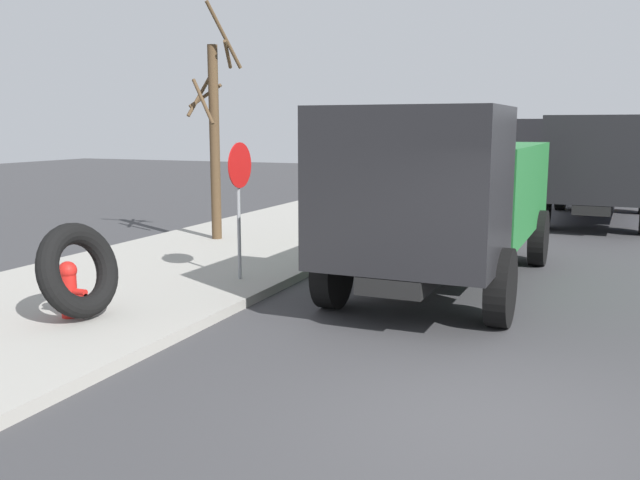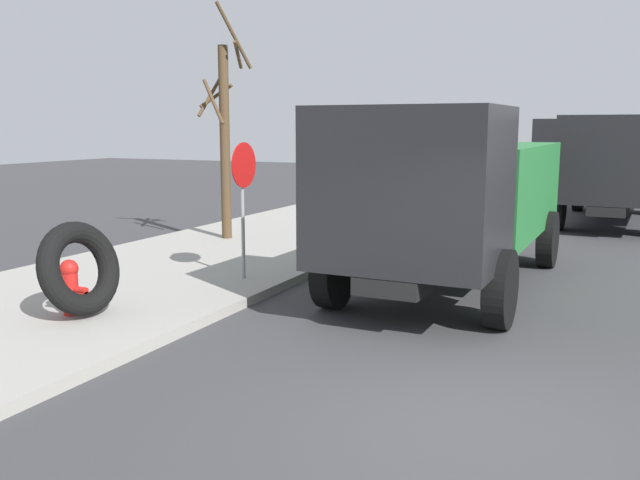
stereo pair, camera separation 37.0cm
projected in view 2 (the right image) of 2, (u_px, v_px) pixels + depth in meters
ground_plane at (469, 422)px, 6.43m from camera, size 80.00×80.00×0.00m
fire_hydrant at (71, 286)px, 9.46m from camera, size 0.25×0.57×0.78m
loose_tire at (80, 268)px, 9.34m from camera, size 1.35×0.73×1.34m
stop_sign at (243, 185)px, 11.53m from camera, size 0.76×0.08×2.32m
dump_truck_green at (453, 194)px, 11.54m from camera, size 7.04×2.89×3.00m
dump_truck_blue at (618, 166)px, 19.33m from camera, size 7.08×2.99×3.00m
dump_truck_red at (577, 153)px, 28.84m from camera, size 7.11×3.07×3.00m
dump_truck_yellow at (612, 148)px, 35.13m from camera, size 7.09×3.02×3.00m
bare_tree at (225, 134)px, 15.63m from camera, size 1.21×1.22×5.22m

